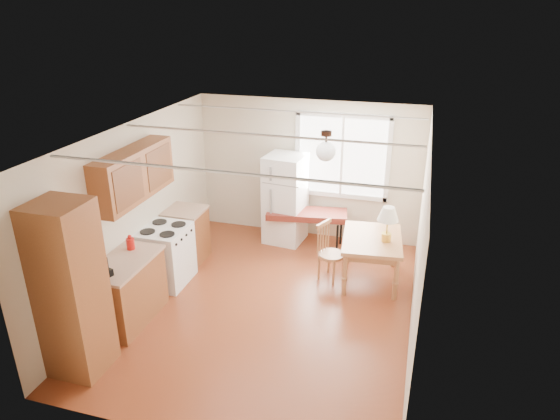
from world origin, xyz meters
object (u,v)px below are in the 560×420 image
at_px(dining_table, 372,244).
at_px(chair, 327,247).
at_px(refrigerator, 285,199).
at_px(bench, 307,215).

xyz_separation_m(dining_table, chair, (-0.67, -0.10, -0.10)).
height_order(refrigerator, dining_table, refrigerator).
relative_size(bench, dining_table, 1.17).
bearing_deg(bench, chair, -70.03).
relative_size(refrigerator, dining_table, 1.28).
bearing_deg(bench, dining_table, -45.76).
distance_m(refrigerator, chair, 1.51).
bearing_deg(dining_table, refrigerator, 142.80).
bearing_deg(refrigerator, bench, -6.00).
bearing_deg(refrigerator, chair, -41.89).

